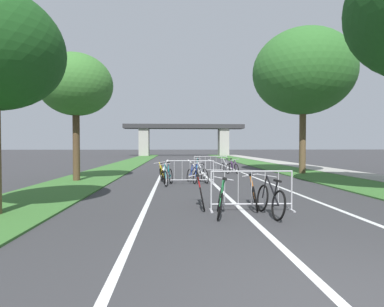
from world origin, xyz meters
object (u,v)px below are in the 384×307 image
Objects in this scene: bicycle_red_2 at (201,194)px; tree_right_pine_near at (303,72)px; tree_left_cypress_far at (76,85)px; bicycle_purple_3 at (234,167)px; crowd_barrier_second at (190,172)px; bicycle_yellow_7 at (162,175)px; bicycle_green_1 at (220,200)px; bicycle_orange_4 at (254,194)px; crowd_barrier_nearest at (252,191)px; bicycle_white_9 at (202,174)px; bicycle_teal_10 at (168,176)px; bicycle_teal_0 at (197,167)px; bicycle_black_6 at (270,200)px; crowd_barrier_third at (211,165)px; bicycle_silver_5 at (225,167)px; bicycle_blue_8 at (192,175)px.

tree_right_pine_near is at bearing 57.14° from bicycle_red_2.
bicycle_purple_3 is at bearing 25.13° from tree_left_cypress_far.
tree_right_pine_near is at bearing 32.20° from crowd_barrier_second.
bicycle_yellow_7 is (-1.29, 5.62, -0.00)m from bicycle_red_2.
bicycle_green_1 is 0.99× the size of bicycle_purple_3.
bicycle_orange_4 is at bearing -2.93° from bicycle_red_2.
crowd_barrier_second is 1.34× the size of bicycle_red_2.
crowd_barrier_nearest is at bearing -20.59° from bicycle_red_2.
bicycle_white_9 is 1.82m from bicycle_teal_10.
bicycle_teal_0 is 10.28m from bicycle_red_2.
tree_right_pine_near reaches higher than bicycle_black_6.
crowd_barrier_third reaches higher than bicycle_red_2.
tree_right_pine_near is 5.38× the size of bicycle_white_9.
bicycle_red_2 is at bearing -98.32° from crowd_barrier_third.
bicycle_silver_5 is at bearing 80.16° from bicycle_red_2.
bicycle_blue_8 is (5.49, -0.83, -4.22)m from tree_left_cypress_far.
bicycle_silver_5 is at bearing -110.25° from bicycle_teal_10.
bicycle_black_6 is (-5.45, -10.71, -5.75)m from tree_right_pine_near.
bicycle_white_9 is at bearing 87.75° from bicycle_red_2.
bicycle_orange_4 is at bearing -119.86° from tree_right_pine_near.
crowd_barrier_second reaches higher than bicycle_teal_0.
bicycle_green_1 is at bearing -95.84° from crowd_barrier_third.
bicycle_teal_10 is at bearing -159.65° from crowd_barrier_second.
crowd_barrier_third is 11.96m from bicycle_black_6.
bicycle_purple_3 is 5.56m from bicycle_blue_8.
bicycle_teal_0 is 1.03× the size of bicycle_yellow_7.
bicycle_black_6 is at bearing 2.76° from bicycle_green_1.
bicycle_purple_3 is (8.37, 3.93, -4.22)m from tree_left_cypress_far.
bicycle_white_9 is (5.96, -0.75, -4.20)m from tree_left_cypress_far.
tree_right_pine_near is at bearing 60.40° from crowd_barrier_nearest.
crowd_barrier_nearest is 5.84m from crowd_barrier_second.
bicycle_white_9 is at bearing -137.91° from bicycle_teal_10.
tree_left_cypress_far is at bearing 133.52° from crowd_barrier_nearest.
bicycle_black_6 is at bearing 89.00° from bicycle_blue_8.
bicycle_black_6 is 6.91m from bicycle_white_9.
bicycle_orange_4 is 5.93m from bicycle_white_9.
bicycle_blue_8 is at bearing 100.69° from crowd_barrier_nearest.
bicycle_orange_4 is 1.05× the size of bicycle_white_9.
bicycle_teal_10 is (-0.96, -0.36, -0.13)m from crowd_barrier_second.
bicycle_purple_3 is (2.31, 0.13, -0.02)m from bicycle_teal_0.
bicycle_purple_3 is at bearing 93.74° from bicycle_orange_4.
bicycle_purple_3 is (1.39, -0.45, -0.16)m from crowd_barrier_third.
crowd_barrier_second is at bearing 102.04° from bicycle_green_1.
tree_left_cypress_far is 6.86m from crowd_barrier_second.
bicycle_green_1 is 6.65m from bicycle_blue_8.
bicycle_yellow_7 is (-2.87, -5.21, -0.15)m from crowd_barrier_third.
crowd_barrier_third is 1.35× the size of bicycle_white_9.
bicycle_teal_0 is at bearing -110.27° from bicycle_blue_8.
bicycle_silver_5 is 0.99× the size of bicycle_white_9.
tree_right_pine_near is 13.32m from bicycle_black_6.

